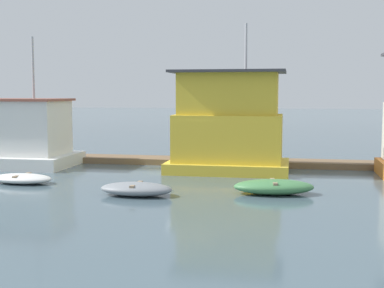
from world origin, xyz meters
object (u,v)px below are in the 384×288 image
at_px(dinghy_grey, 136,189).
at_px(mooring_post_far_left, 238,149).
at_px(dinghy_white, 22,178).
at_px(dinghy_green, 274,187).
at_px(houseboat_yellow, 228,126).
at_px(houseboat_white, 13,135).

relative_size(dinghy_grey, mooring_post_far_left, 1.42).
relative_size(dinghy_white, dinghy_green, 0.87).
bearing_deg(mooring_post_far_left, houseboat_yellow, -107.00).
height_order(houseboat_yellow, dinghy_white, houseboat_yellow).
distance_m(houseboat_yellow, dinghy_green, 6.13).
distance_m(dinghy_green, mooring_post_far_left, 6.86).
bearing_deg(houseboat_white, dinghy_white, -57.73).
bearing_deg(dinghy_white, houseboat_yellow, 31.39).
distance_m(dinghy_grey, mooring_post_far_left, 8.32).
height_order(dinghy_grey, dinghy_green, dinghy_green).
relative_size(houseboat_yellow, dinghy_white, 2.53).
xyz_separation_m(dinghy_grey, dinghy_green, (4.91, 1.21, 0.03)).
height_order(houseboat_white, dinghy_grey, houseboat_white).
distance_m(dinghy_white, dinghy_grey, 5.66).
height_order(dinghy_white, mooring_post_far_left, mooring_post_far_left).
relative_size(houseboat_white, houseboat_yellow, 0.94).
xyz_separation_m(houseboat_white, mooring_post_far_left, (11.38, 1.28, -0.64)).
bearing_deg(houseboat_yellow, houseboat_white, -179.56).
relative_size(houseboat_yellow, mooring_post_far_left, 3.64).
xyz_separation_m(dinghy_white, mooring_post_far_left, (8.35, 6.07, 0.75)).
distance_m(houseboat_yellow, dinghy_white, 9.57).
relative_size(dinghy_green, mooring_post_far_left, 1.64).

